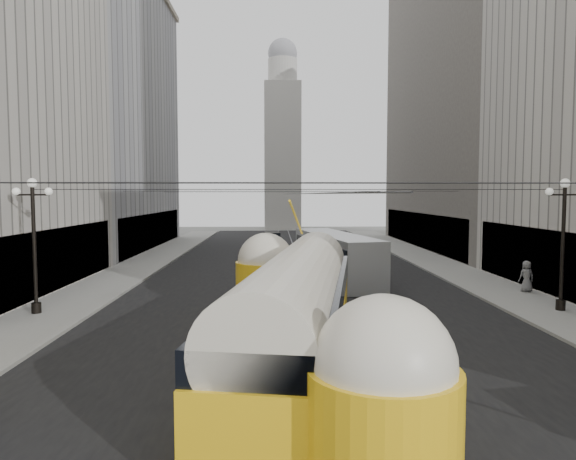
{
  "coord_description": "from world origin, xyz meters",
  "views": [
    {
      "loc": [
        -1.28,
        -6.26,
        5.77
      ],
      "look_at": [
        -0.7,
        16.5,
        4.18
      ],
      "focal_mm": 32.0,
      "sensor_mm": 36.0,
      "label": 1
    }
  ],
  "objects": [
    {
      "name": "pedestrian_sidewalk_right",
      "position": [
        13.22,
        22.67,
        1.05
      ],
      "size": [
        0.94,
        0.64,
        1.8
      ],
      "primitive_type": "imported",
      "rotation": [
        0.0,
        0.0,
        3.26
      ],
      "color": "slate",
      "rests_on": "sidewalk_right"
    },
    {
      "name": "streetcar",
      "position": [
        -0.5,
        10.53,
        1.95
      ],
      "size": [
        5.34,
        18.01,
        3.99
      ],
      "color": "yellow",
      "rests_on": "ground"
    },
    {
      "name": "sidewalk_left",
      "position": [
        -12.0,
        36.0,
        0.07
      ],
      "size": [
        4.0,
        72.0,
        0.15
      ],
      "primitive_type": "cube",
      "color": "gray",
      "rests_on": "ground"
    },
    {
      "name": "road",
      "position": [
        0.0,
        32.5,
        0.0
      ],
      "size": [
        20.0,
        85.0,
        0.02
      ],
      "primitive_type": "cube",
      "color": "black",
      "rests_on": "ground"
    },
    {
      "name": "building_left_far",
      "position": [
        -19.99,
        48.0,
        14.31
      ],
      "size": [
        12.6,
        28.6,
        28.6
      ],
      "color": "#999999",
      "rests_on": "ground"
    },
    {
      "name": "sidewalk_right",
      "position": [
        12.0,
        36.0,
        0.07
      ],
      "size": [
        4.0,
        72.0,
        0.15
      ],
      "primitive_type": "cube",
      "color": "gray",
      "rests_on": "ground"
    },
    {
      "name": "building_right_far",
      "position": [
        20.0,
        48.0,
        16.31
      ],
      "size": [
        12.6,
        32.6,
        32.6
      ],
      "color": "#514C47",
      "rests_on": "ground"
    },
    {
      "name": "rail_right",
      "position": [
        0.75,
        32.5,
        0.0
      ],
      "size": [
        0.12,
        85.0,
        0.04
      ],
      "primitive_type": "cube",
      "color": "gray",
      "rests_on": "ground"
    },
    {
      "name": "sedan_white_far",
      "position": [
        4.13,
        40.62,
        0.71
      ],
      "size": [
        3.6,
        5.33,
        1.56
      ],
      "color": "silver",
      "rests_on": "ground"
    },
    {
      "name": "city_bus",
      "position": [
        2.81,
        28.06,
        1.7
      ],
      "size": [
        4.88,
        12.55,
        3.1
      ],
      "color": "#B3B6B9",
      "rests_on": "ground"
    },
    {
      "name": "distant_tower",
      "position": [
        0.0,
        80.0,
        14.97
      ],
      "size": [
        6.0,
        6.0,
        31.36
      ],
      "color": "#B2AFA8",
      "rests_on": "ground"
    },
    {
      "name": "catenary",
      "position": [
        0.12,
        31.49,
        5.88
      ],
      "size": [
        25.0,
        72.0,
        0.23
      ],
      "color": "black",
      "rests_on": "ground"
    },
    {
      "name": "sedan_dark_far",
      "position": [
        -1.6,
        52.04,
        0.66
      ],
      "size": [
        2.23,
        4.73,
        1.45
      ],
      "color": "black",
      "rests_on": "ground"
    },
    {
      "name": "rail_left",
      "position": [
        -0.75,
        32.5,
        0.0
      ],
      "size": [
        0.12,
        85.0,
        0.04
      ],
      "primitive_type": "cube",
      "color": "gray",
      "rests_on": "ground"
    },
    {
      "name": "lamppost_right_mid",
      "position": [
        12.6,
        18.0,
        3.74
      ],
      "size": [
        1.86,
        0.44,
        6.37
      ],
      "color": "black",
      "rests_on": "sidewalk_right"
    },
    {
      "name": "lamppost_left_mid",
      "position": [
        -12.6,
        18.0,
        3.74
      ],
      "size": [
        1.86,
        0.44,
        6.37
      ],
      "color": "black",
      "rests_on": "sidewalk_left"
    }
  ]
}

